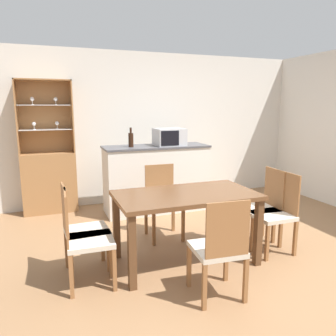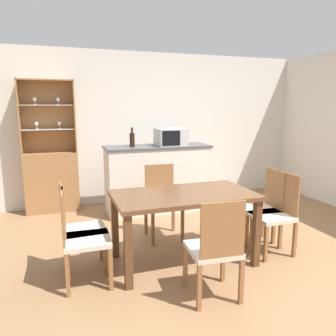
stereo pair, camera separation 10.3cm
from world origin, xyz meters
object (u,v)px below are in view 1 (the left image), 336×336
at_px(display_cabinet, 49,173).
at_px(microwave, 169,137).
at_px(wine_bottle, 131,139).
at_px(dining_table, 186,203).
at_px(dining_chair_head_far, 163,202).
at_px(dining_chair_head_near, 219,249).
at_px(dining_chair_side_right_far, 262,207).
at_px(dining_chair_side_left_near, 85,239).
at_px(dining_chair_side_right_near, 275,213).
at_px(dining_chair_side_left_far, 82,230).

relative_size(display_cabinet, microwave, 4.56).
height_order(display_cabinet, wine_bottle, display_cabinet).
bearing_deg(display_cabinet, dining_table, -60.07).
bearing_deg(dining_chair_head_far, dining_chair_head_near, 92.05).
relative_size(dining_chair_head_near, dining_chair_side_right_far, 1.00).
height_order(dining_chair_side_right_far, microwave, microwave).
relative_size(dining_chair_head_near, wine_bottle, 3.14).
xyz_separation_m(dining_chair_side_left_near, wine_bottle, (0.92, 1.86, 0.71)).
xyz_separation_m(display_cabinet, dining_chair_side_right_near, (2.39, -2.43, -0.16)).
height_order(display_cabinet, dining_table, display_cabinet).
xyz_separation_m(dining_chair_head_far, dining_chair_side_left_near, (-1.06, -0.85, 0.00)).
bearing_deg(dining_chair_side_left_far, dining_table, 80.61).
bearing_deg(dining_table, dining_chair_side_left_far, 173.61).
height_order(dining_table, dining_chair_head_far, dining_chair_head_far).
bearing_deg(dining_chair_head_near, dining_chair_side_left_near, 154.53).
xyz_separation_m(dining_chair_head_far, wine_bottle, (-0.15, 1.01, 0.71)).
bearing_deg(dining_chair_side_right_near, wine_bottle, 33.11).
distance_m(dining_table, dining_chair_side_right_far, 1.09).
height_order(dining_chair_side_right_far, wine_bottle, wine_bottle).
bearing_deg(dining_chair_side_left_far, dining_chair_side_right_near, 80.53).
xyz_separation_m(dining_chair_head_near, dining_chair_side_left_near, (-1.06, 0.61, 0.00)).
distance_m(dining_chair_head_far, dining_chair_head_near, 1.46).
distance_m(dining_chair_side_right_far, microwave, 1.87).
distance_m(dining_chair_side_right_near, dining_chair_side_left_near, 2.12).
bearing_deg(dining_chair_side_left_far, dining_chair_side_left_near, -3.01).
bearing_deg(wine_bottle, dining_chair_side_right_far, -53.38).
distance_m(dining_chair_side_left_far, wine_bottle, 1.99).
distance_m(dining_table, dining_chair_head_near, 0.76).
bearing_deg(dining_chair_head_near, dining_table, 94.24).
distance_m(display_cabinet, dining_chair_side_right_far, 3.24).
xyz_separation_m(dining_chair_side_right_far, dining_chair_side_left_far, (-2.12, 0.00, 0.00)).
relative_size(dining_table, dining_chair_side_right_far, 1.60).
relative_size(dining_chair_side_left_far, dining_chair_side_left_near, 1.00).
height_order(display_cabinet, dining_chair_side_right_far, display_cabinet).
bearing_deg(dining_chair_side_left_far, dining_chair_side_right_far, 86.97).
bearing_deg(dining_table, microwave, 74.92).
bearing_deg(dining_chair_head_far, dining_table, 92.12).
relative_size(display_cabinet, dining_chair_side_left_far, 2.23).
bearing_deg(dining_chair_head_near, display_cabinet, 118.10).
bearing_deg(dining_table, wine_bottle, 94.77).
bearing_deg(dining_chair_side_right_far, display_cabinet, 51.33).
distance_m(dining_chair_head_near, dining_chair_side_left_near, 1.22).
height_order(dining_chair_side_left_far, dining_chair_side_left_near, same).
height_order(dining_chair_head_near, wine_bottle, wine_bottle).
height_order(dining_chair_side_left_near, wine_bottle, wine_bottle).
height_order(dining_chair_side_right_near, dining_chair_side_right_far, same).
xyz_separation_m(dining_chair_head_near, wine_bottle, (-0.14, 2.47, 0.71)).
bearing_deg(display_cabinet, dining_chair_head_near, -66.45).
bearing_deg(microwave, dining_chair_head_near, -100.83).
bearing_deg(dining_chair_side_left_near, wine_bottle, 156.02).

